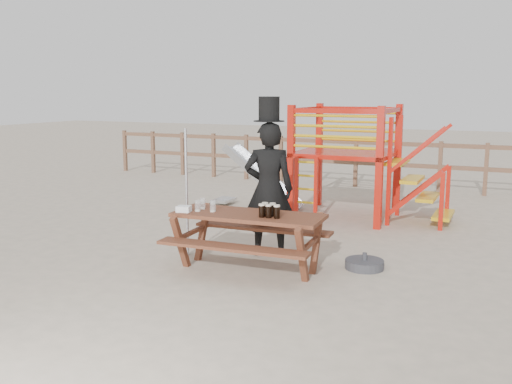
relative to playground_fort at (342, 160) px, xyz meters
name	(u,v)px	position (x,y,z in m)	size (l,w,h in m)	color
ground	(257,266)	(-0.12, -3.58, -1.07)	(60.00, 60.00, 0.00)	#BCAA92
back_fence	(376,158)	(-0.12, 3.42, -0.34)	(15.09, 0.09, 1.20)	brown
playground_fort	(342,160)	(0.00, 0.00, 0.00)	(4.71, 1.84, 2.10)	red
picnic_table	(248,235)	(-0.17, -3.77, -0.59)	(2.03, 1.46, 0.76)	brown
man_with_hat	(269,186)	(-0.21, -3.00, -0.06)	(0.82, 0.67, 2.27)	black
metal_pole	(187,193)	(-1.26, -3.50, -0.16)	(0.04, 0.04, 1.83)	#B2B2B7
parasol_base	(364,264)	(1.22, -3.08, -1.01)	(0.52, 0.52, 0.22)	#37373C
paper_bag	(184,209)	(-0.99, -4.02, -0.27)	(0.18, 0.14, 0.08)	white
stout_pints	(269,210)	(0.16, -3.84, -0.22)	(0.28, 0.19, 0.17)	black
empty_glasses	(204,206)	(-0.78, -3.84, -0.24)	(0.29, 0.23, 0.15)	silver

